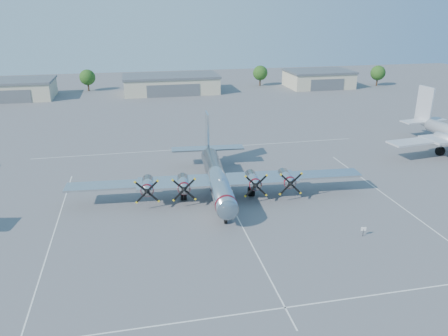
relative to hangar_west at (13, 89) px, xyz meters
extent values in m
plane|color=#5F5F62|center=(45.00, -81.96, -2.71)|extent=(260.00, 260.00, 0.00)
cube|color=silver|center=(23.00, -86.96, -2.71)|extent=(0.15, 40.00, 0.01)
cube|color=silver|center=(45.00, -86.96, -2.71)|extent=(0.15, 40.00, 0.01)
cube|color=silver|center=(67.00, -86.96, -2.71)|extent=(0.15, 40.00, 0.01)
cube|color=silver|center=(45.00, -103.96, -2.71)|extent=(60.00, 0.15, 0.01)
cube|color=silver|center=(45.00, -56.96, -2.71)|extent=(60.00, 0.15, 0.01)
cube|color=#B8B092|center=(0.00, 0.04, -0.31)|extent=(22.00, 14.00, 4.80)
cube|color=slate|center=(0.00, 0.04, 2.39)|extent=(22.60, 14.60, 0.60)
cube|color=slate|center=(0.00, -7.01, -0.91)|extent=(12.10, 0.20, 3.60)
cube|color=#B8B092|center=(45.00, 0.04, -0.31)|extent=(28.00, 14.00, 4.80)
cube|color=slate|center=(45.00, 0.04, 2.39)|extent=(28.60, 14.60, 0.60)
cube|color=slate|center=(45.00, -7.01, -0.91)|extent=(15.40, 0.20, 3.60)
cube|color=#B8B092|center=(93.00, 0.04, -0.31)|extent=(20.00, 14.00, 4.80)
cube|color=slate|center=(93.00, 0.04, 2.39)|extent=(20.60, 14.60, 0.60)
cube|color=slate|center=(93.00, -7.01, -0.91)|extent=(11.00, 0.20, 3.60)
cylinder|color=#382619|center=(20.00, 8.04, -1.31)|extent=(0.50, 0.50, 2.80)
sphere|color=#224714|center=(20.00, 8.04, 1.53)|extent=(4.80, 4.80, 4.80)
cylinder|color=#382619|center=(75.00, 6.04, -1.31)|extent=(0.50, 0.50, 2.80)
sphere|color=#224714|center=(75.00, 6.04, 1.53)|extent=(4.80, 4.80, 4.80)
cylinder|color=#382619|center=(113.00, -1.96, -1.31)|extent=(0.50, 0.50, 2.80)
sphere|color=#224714|center=(113.00, -1.96, 1.53)|extent=(4.80, 4.80, 4.80)
cylinder|color=black|center=(58.05, -93.71, -2.27)|extent=(0.07, 0.07, 0.89)
cube|color=white|center=(58.05, -93.71, -1.77)|extent=(0.61, 0.13, 0.45)
camera|label=1|loc=(33.15, -133.88, 22.25)|focal=35.00mm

